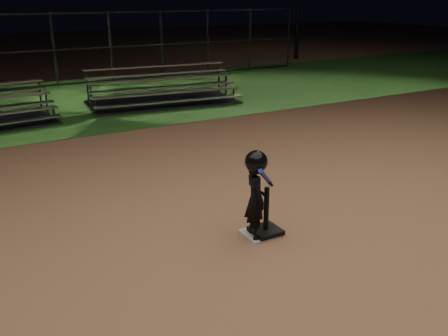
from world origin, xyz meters
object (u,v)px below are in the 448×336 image
batting_tee (266,225)px  child_batter (256,193)px  bleacher_right (163,96)px  home_plate (260,233)px

batting_tee → child_batter: size_ratio=0.54×
batting_tee → bleacher_right: bleacher_right is taller
batting_tee → home_plate: bearing=149.8°
child_batter → batting_tee: bearing=-77.9°
home_plate → bleacher_right: size_ratio=0.10×
home_plate → batting_tee: bearing=-30.2°
child_batter → bleacher_right: bearing=-3.4°
home_plate → child_batter: bearing=-159.3°
home_plate → child_batter: 0.65m
home_plate → bleacher_right: bearing=76.0°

